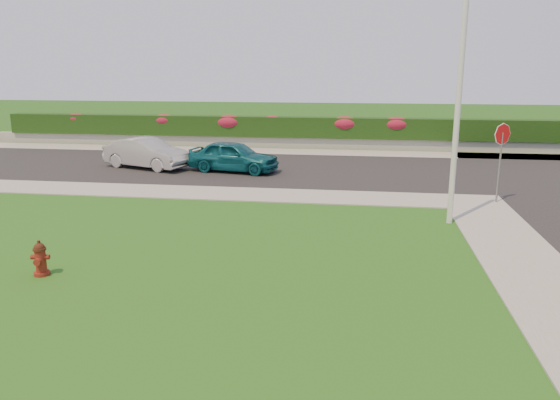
% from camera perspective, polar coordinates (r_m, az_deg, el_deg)
% --- Properties ---
extents(ground, '(120.00, 120.00, 0.00)m').
position_cam_1_polar(ground, '(10.69, -9.96, -10.54)').
color(ground, black).
rests_on(ground, ground).
extents(street_far, '(26.00, 8.00, 0.04)m').
position_cam_1_polar(street_far, '(25.00, -10.96, 3.50)').
color(street_far, black).
rests_on(street_far, ground).
extents(sidewalk_far, '(24.00, 2.00, 0.04)m').
position_cam_1_polar(sidewalk_far, '(20.86, -18.03, 1.06)').
color(sidewalk_far, gray).
rests_on(sidewalk_far, ground).
extents(curb_corner, '(2.00, 2.00, 0.04)m').
position_cam_1_polar(curb_corner, '(19.12, 19.58, -0.18)').
color(curb_corner, gray).
rests_on(curb_corner, ground).
extents(sidewalk_beyond, '(34.00, 2.00, 0.04)m').
position_cam_1_polar(sidewalk_beyond, '(28.86, -0.13, 5.09)').
color(sidewalk_beyond, gray).
rests_on(sidewalk_beyond, ground).
extents(retaining_wall, '(34.00, 0.40, 0.60)m').
position_cam_1_polar(retaining_wall, '(30.29, 0.29, 6.04)').
color(retaining_wall, gray).
rests_on(retaining_wall, ground).
extents(hedge, '(32.00, 0.90, 1.10)m').
position_cam_1_polar(hedge, '(30.29, 0.32, 7.66)').
color(hedge, black).
rests_on(hedge, retaining_wall).
extents(fire_hydrant, '(0.40, 0.38, 0.78)m').
position_cam_1_polar(fire_hydrant, '(12.78, -23.76, -5.65)').
color(fire_hydrant, '#560E0D').
rests_on(fire_hydrant, ground).
extents(sedan_teal, '(4.04, 2.22, 1.30)m').
position_cam_1_polar(sedan_teal, '(23.17, -4.88, 4.58)').
color(sedan_teal, '#0B4D59').
rests_on(sedan_teal, street_far).
extents(sedan_silver, '(4.21, 2.66, 1.31)m').
position_cam_1_polar(sedan_silver, '(24.61, -13.77, 4.78)').
color(sedan_silver, '#A5A7AC').
rests_on(sedan_silver, street_far).
extents(utility_pole, '(0.16, 0.16, 6.41)m').
position_cam_1_polar(utility_pole, '(15.87, 18.08, 8.91)').
color(utility_pole, silver).
rests_on(utility_pole, ground).
extents(stop_sign, '(0.59, 0.43, 2.63)m').
position_cam_1_polar(stop_sign, '(18.94, 22.15, 5.45)').
color(stop_sign, slate).
rests_on(stop_sign, ground).
extents(flower_clump_a, '(1.16, 0.74, 0.58)m').
position_cam_1_polar(flower_clump_a, '(34.01, -20.52, 8.01)').
color(flower_clump_a, '#A71C38').
rests_on(flower_clump_a, hedge).
extents(flower_clump_b, '(1.28, 0.82, 0.64)m').
position_cam_1_polar(flower_clump_b, '(31.82, -12.02, 8.19)').
color(flower_clump_b, '#A71C38').
rests_on(flower_clump_b, hedge).
extents(flower_clump_c, '(1.56, 1.00, 0.78)m').
position_cam_1_polar(flower_clump_c, '(30.73, -5.35, 8.14)').
color(flower_clump_c, '#A71C38').
rests_on(flower_clump_c, hedge).
extents(flower_clump_d, '(1.08, 0.70, 0.54)m').
position_cam_1_polar(flower_clump_d, '(30.24, -0.82, 8.29)').
color(flower_clump_d, '#A71C38').
rests_on(flower_clump_d, hedge).
extents(flower_clump_e, '(1.53, 0.98, 0.77)m').
position_cam_1_polar(flower_clump_e, '(29.88, 6.77, 7.95)').
color(flower_clump_e, '#A71C38').
rests_on(flower_clump_e, hedge).
extents(flower_clump_f, '(1.50, 0.97, 0.75)m').
position_cam_1_polar(flower_clump_f, '(29.93, 12.04, 7.77)').
color(flower_clump_f, '#A71C38').
rests_on(flower_clump_f, hedge).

